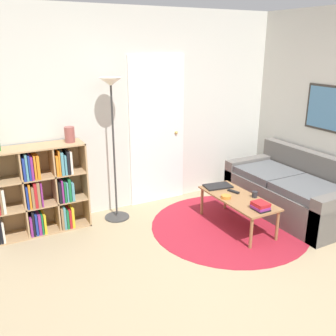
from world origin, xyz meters
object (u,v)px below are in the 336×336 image
(cup, at_px, (255,194))
(vase_on_shelf, at_px, (70,135))
(bowl, at_px, (226,197))
(laptop, at_px, (218,186))
(floor_lamp, at_px, (112,111))
(coffee_table, at_px, (238,200))
(bookshelf, at_px, (37,191))
(couch, at_px, (293,192))

(cup, xyz_separation_m, vase_on_shelf, (-1.89, 1.12, 0.72))
(bowl, bearing_deg, vase_on_shelf, 148.01)
(laptop, relative_size, vase_on_shelf, 2.06)
(floor_lamp, height_order, laptop, floor_lamp)
(coffee_table, bearing_deg, vase_on_shelf, 149.27)
(bookshelf, relative_size, floor_lamp, 0.62)
(bookshelf, height_order, coffee_table, bookshelf)
(couch, distance_m, bowl, 1.09)
(floor_lamp, height_order, cup, floor_lamp)
(vase_on_shelf, bearing_deg, coffee_table, -30.73)
(cup, bearing_deg, coffee_table, 149.36)
(floor_lamp, distance_m, bowl, 1.71)
(cup, bearing_deg, couch, 7.72)
(coffee_table, distance_m, cup, 0.21)
(couch, relative_size, bowl, 14.18)
(bookshelf, height_order, laptop, bookshelf)
(bookshelf, distance_m, couch, 3.27)
(couch, relative_size, vase_on_shelf, 9.46)
(floor_lamp, relative_size, couch, 1.04)
(bookshelf, bearing_deg, floor_lamp, -5.55)
(couch, bearing_deg, vase_on_shelf, 159.01)
(bowl, bearing_deg, laptop, 69.75)
(coffee_table, xyz_separation_m, vase_on_shelf, (-1.72, 1.02, 0.79))
(laptop, xyz_separation_m, vase_on_shelf, (-1.70, 0.63, 0.74))
(laptop, distance_m, cup, 0.53)
(couch, xyz_separation_m, vase_on_shelf, (-2.66, 1.02, 0.87))
(coffee_table, height_order, bowl, bowl)
(floor_lamp, bearing_deg, cup, -36.59)
(bowl, relative_size, cup, 1.60)
(couch, height_order, laptop, couch)
(bowl, bearing_deg, floor_lamp, 140.27)
(couch, xyz_separation_m, laptop, (-0.96, 0.39, 0.13))
(bookshelf, distance_m, floor_lamp, 1.29)
(vase_on_shelf, bearing_deg, bookshelf, -179.88)
(couch, bearing_deg, coffee_table, -179.81)
(floor_lamp, bearing_deg, bookshelf, 174.45)
(floor_lamp, distance_m, laptop, 1.65)
(floor_lamp, relative_size, laptop, 4.76)
(floor_lamp, height_order, bowl, floor_lamp)
(bookshelf, bearing_deg, coffee_table, -25.33)
(laptop, distance_m, bowl, 0.38)
(bookshelf, xyz_separation_m, vase_on_shelf, (0.44, 0.00, 0.63))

